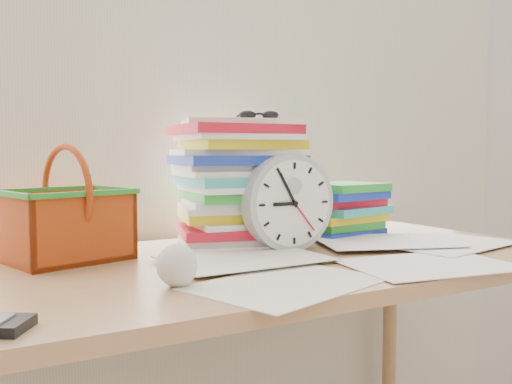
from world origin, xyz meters
TOP-DOWN VIEW (x-y plane):
  - curtain at (0.00, 1.98)m, footprint 2.40×0.01m
  - desk at (0.00, 1.60)m, footprint 1.40×0.70m
  - paper_stack at (0.02, 1.77)m, footprint 0.35×0.31m
  - clock at (0.08, 1.64)m, footprint 0.23×0.05m
  - sunglasses at (0.08, 1.77)m, footprint 0.14×0.13m
  - book_stack at (0.34, 1.76)m, footprint 0.27×0.22m
  - basket at (-0.39, 1.78)m, footprint 0.28×0.25m
  - crumpled_ball at (-0.28, 1.44)m, footprint 0.07×0.07m
  - scattered_papers at (0.00, 1.60)m, footprint 1.26×0.42m

SIDE VIEW (x-z plane):
  - desk at x=0.00m, z-range 0.30..1.05m
  - scattered_papers at x=0.00m, z-range 0.75..0.77m
  - crumpled_ball at x=-0.28m, z-range 0.75..0.82m
  - book_stack at x=0.34m, z-range 0.75..0.90m
  - clock at x=0.08m, z-range 0.75..0.98m
  - basket at x=-0.39m, z-range 0.75..0.99m
  - paper_stack at x=0.02m, z-range 0.75..1.06m
  - sunglasses at x=0.08m, z-range 1.06..1.09m
  - curtain at x=0.00m, z-range 0.05..2.55m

